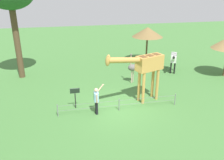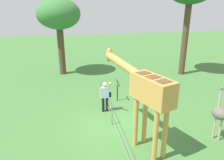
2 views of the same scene
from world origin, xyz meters
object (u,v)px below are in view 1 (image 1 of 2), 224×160
object	(u,v)px
giraffe	(145,66)
visitor	(96,99)
zebra	(174,59)
shade_hut_near	(148,32)
ostrich	(133,68)
info_sign	(75,94)

from	to	relation	value
giraffe	visitor	size ratio (longest dim) A/B	2.23
zebra	shade_hut_near	size ratio (longest dim) A/B	0.53
ostrich	shade_hut_near	xyz separation A→B (m)	(-2.60, -4.40, 1.67)
zebra	info_sign	bearing A→B (deg)	29.15
zebra	shade_hut_near	bearing A→B (deg)	-65.46
giraffe	info_sign	world-z (taller)	giraffe
zebra	info_sign	size ratio (longest dim) A/B	1.33
ostrich	info_sign	size ratio (longest dim) A/B	1.70
giraffe	info_sign	size ratio (longest dim) A/B	2.93
giraffe	shade_hut_near	size ratio (longest dim) A/B	1.17
visitor	info_sign	world-z (taller)	visitor
shade_hut_near	zebra	bearing A→B (deg)	114.54
zebra	ostrich	world-z (taller)	ostrich
visitor	zebra	bearing A→B (deg)	-142.46
visitor	info_sign	xyz separation A→B (m)	(1.14, -0.88, 0.05)
visitor	shade_hut_near	distance (m)	10.43
shade_hut_near	info_sign	size ratio (longest dim) A/B	2.50
zebra	visitor	bearing A→B (deg)	37.54
zebra	info_sign	xyz separation A→B (m)	(8.31, 4.64, -0.21)
visitor	ostrich	xyz separation A→B (m)	(-3.25, -4.02, 0.27)
giraffe	zebra	xyz separation A→B (m)	(-4.08, -4.56, -1.17)
info_sign	zebra	bearing A→B (deg)	-150.85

